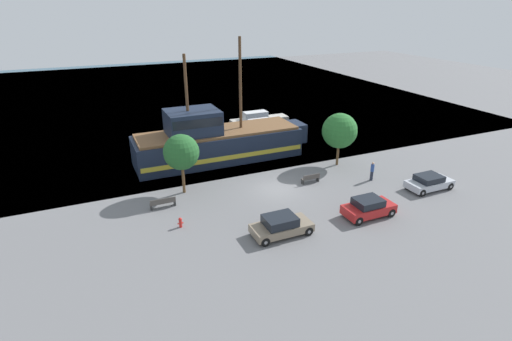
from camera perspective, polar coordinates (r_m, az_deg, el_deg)
ground_plane at (r=34.61m, az=3.07°, el=-2.71°), size 160.00×160.00×0.00m
water_surface at (r=74.66m, az=-12.58°, el=10.87°), size 80.00×80.00×0.00m
pirate_ship at (r=40.62m, az=-5.75°, el=4.19°), size 18.03×4.98×12.00m
moored_boat_dockside at (r=53.19m, az=0.35°, el=7.32°), size 7.80×1.89×1.70m
moored_boat_outer at (r=49.11m, az=1.08°, el=6.01°), size 6.77×2.58×1.77m
parked_car_curb_front at (r=31.26m, az=15.77°, el=-5.10°), size 3.94×1.87×1.48m
parked_car_curb_mid at (r=37.44m, az=23.49°, el=-1.54°), size 4.08×1.92×1.32m
parked_car_curb_rear at (r=27.90m, az=3.60°, el=-7.86°), size 4.23×1.99×1.45m
fire_hydrant at (r=29.36m, az=-10.75°, el=-7.24°), size 0.42×0.25×0.76m
bench_promenade_east at (r=35.95m, az=7.83°, el=-1.13°), size 1.69×0.45×0.85m
bench_promenade_west at (r=32.23m, az=-13.16°, el=-4.49°), size 1.99×0.45×0.85m
pedestrian_walking_near at (r=37.47m, az=16.25°, el=-0.06°), size 0.32×0.32×1.77m
tree_row_east at (r=33.19m, az=-10.63°, el=2.58°), size 2.95×2.95×5.13m
tree_row_mideast at (r=39.41m, az=11.86°, el=5.57°), size 3.39×3.39×5.22m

